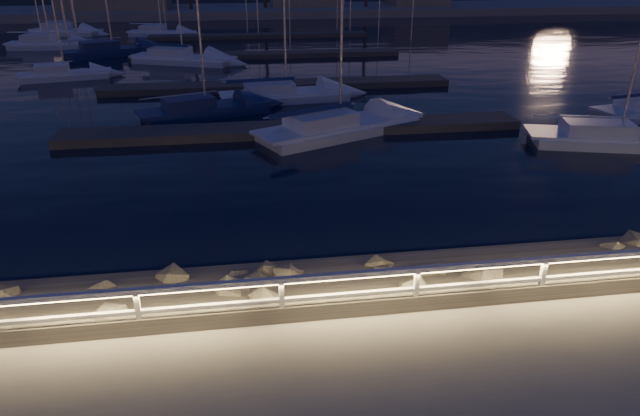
# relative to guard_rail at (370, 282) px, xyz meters

# --- Properties ---
(ground) EXTENTS (400.00, 400.00, 0.00)m
(ground) POSITION_rel_guard_rail_xyz_m (0.07, 0.00, -0.77)
(ground) COLOR gray
(ground) RESTS_ON ground
(harbor_water) EXTENTS (400.00, 440.00, 0.60)m
(harbor_water) POSITION_rel_guard_rail_xyz_m (0.07, 31.22, -1.74)
(harbor_water) COLOR black
(harbor_water) RESTS_ON ground
(guard_rail) EXTENTS (44.11, 0.12, 1.06)m
(guard_rail) POSITION_rel_guard_rail_xyz_m (0.00, 0.00, 0.00)
(guard_rail) COLOR white
(guard_rail) RESTS_ON ground
(riprap) EXTENTS (36.06, 2.97, 1.44)m
(riprap) POSITION_rel_guard_rail_xyz_m (-4.53, 1.55, -1.00)
(riprap) COLOR slate
(riprap) RESTS_ON ground
(floating_docks) EXTENTS (22.00, 36.00, 0.40)m
(floating_docks) POSITION_rel_guard_rail_xyz_m (0.07, 32.50, -1.17)
(floating_docks) COLOR #575048
(floating_docks) RESTS_ON ground
(far_shore) EXTENTS (160.00, 14.00, 5.20)m
(far_shore) POSITION_rel_guard_rail_xyz_m (-0.06, 74.05, -0.48)
(far_shore) COLOR gray
(far_shore) RESTS_ON ground
(sailboat_b) EXTENTS (7.23, 4.31, 11.93)m
(sailboat_b) POSITION_rel_guard_rail_xyz_m (-4.46, 19.82, -0.96)
(sailboat_b) COLOR navy
(sailboat_b) RESTS_ON ground
(sailboat_c) EXTENTS (8.68, 5.69, 14.42)m
(sailboat_c) POSITION_rel_guard_rail_xyz_m (1.96, 15.42, -0.93)
(sailboat_c) COLOR silver
(sailboat_c) RESTS_ON ground
(sailboat_d) EXTENTS (8.33, 4.44, 13.57)m
(sailboat_d) POSITION_rel_guard_rail_xyz_m (14.08, 12.06, -0.97)
(sailboat_d) COLOR silver
(sailboat_d) RESTS_ON ground
(sailboat_e) EXTENTS (6.24, 3.00, 10.30)m
(sailboat_e) POSITION_rel_guard_rail_xyz_m (-14.29, 31.00, -0.98)
(sailboat_e) COLOR silver
(sailboat_e) RESTS_ON ground
(sailboat_g) EXTENTS (7.88, 3.16, 13.02)m
(sailboat_g) POSITION_rel_guard_rail_xyz_m (0.06, 22.69, -0.96)
(sailboat_g) COLOR silver
(sailboat_g) RESTS_ON ground
(sailboat_i) EXTENTS (7.73, 3.03, 12.92)m
(sailboat_i) POSITION_rel_guard_rail_xyz_m (-19.13, 45.51, -0.92)
(sailboat_i) COLOR silver
(sailboat_i) RESTS_ON ground
(sailboat_j) EXTENTS (8.28, 5.24, 13.75)m
(sailboat_j) POSITION_rel_guard_rail_xyz_m (-12.90, 40.78, -0.92)
(sailboat_j) COLOR navy
(sailboat_j) RESTS_ON ground
(sailboat_k) EXTENTS (8.46, 5.33, 13.98)m
(sailboat_k) POSITION_rel_guard_rail_xyz_m (-6.78, 36.17, -0.94)
(sailboat_k) COLOR silver
(sailboat_k) RESTS_ON ground
(sailboat_m) EXTENTS (7.79, 4.39, 12.87)m
(sailboat_m) POSITION_rel_guard_rail_xyz_m (-20.13, 55.07, -0.92)
(sailboat_m) COLOR silver
(sailboat_m) RESTS_ON ground
(sailboat_n) EXTENTS (7.14, 3.65, 11.73)m
(sailboat_n) POSITION_rel_guard_rail_xyz_m (-10.08, 52.67, -0.97)
(sailboat_n) COLOR silver
(sailboat_n) RESTS_ON ground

